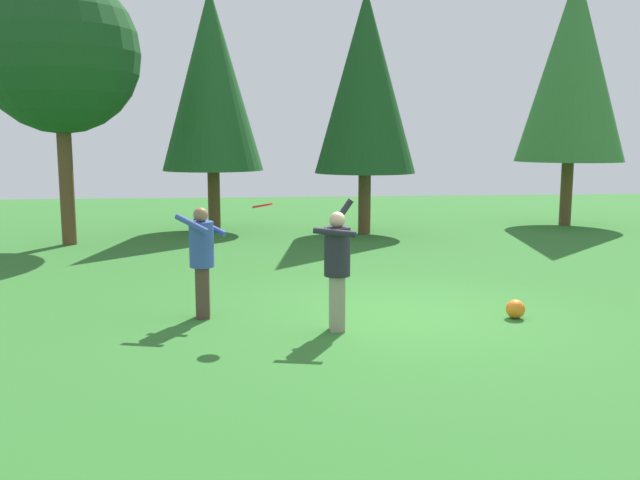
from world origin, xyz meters
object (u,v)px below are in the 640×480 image
Objects in this scene: person_catcher at (202,253)px; frisbee at (263,206)px; tree_far_right at (573,66)px; tree_far_left at (59,54)px; tree_center at (366,83)px; tree_left at (211,80)px; person_thrower at (337,261)px; ball_orange at (515,309)px.

frisbee is (0.84, -0.55, 0.71)m from person_catcher.
tree_far_right is 13.61m from tree_far_left.
tree_left is (-3.98, 1.00, 0.10)m from tree_center.
person_thrower is 1.21m from frisbee.
person_catcher is 0.22× the size of tree_far_right.
tree_left is (-0.28, 9.18, 3.11)m from person_catcher.
ball_orange is (4.34, -0.49, -0.78)m from person_catcher.
tree_center is 0.87× the size of tree_far_right.
frisbee is 0.06× the size of tree_left.
tree_far_right is at bearing 10.56° from tree_center.
tree_far_right is 1.15× the size of tree_far_left.
tree_far_left is at bearing -171.48° from tree_center.
tree_far_right is 10.12m from tree_left.
person_thrower is 10.19m from tree_far_left.
tree_far_right is at bearing 9.46° from tree_far_left.
tree_center is at bearing 71.85° from frisbee.
person_thrower is 0.27× the size of tree_left.
person_thrower is at bearing -55.82° from tree_far_left.
tree_center is at bearing -14.10° from tree_left.
person_thrower is 0.27× the size of tree_center.
person_thrower reaches higher than ball_orange.
tree_left reaches higher than tree_far_left.
tree_far_left is at bearing 136.33° from ball_orange.
ball_orange is at bearing 0.92° from frisbee.
tree_left is (-4.62, 9.68, 3.89)m from ball_orange.
person_catcher is 8.69m from tree_far_left.
tree_center is 1.00× the size of tree_far_left.
tree_center reaches higher than ball_orange.
tree_far_left is (-5.38, 7.93, 3.48)m from person_thrower.
tree_far_right is (6.13, 1.14, 0.59)m from tree_center.
tree_left is at bearing 96.53° from frisbee.
tree_center is 4.10m from tree_left.
tree_far_right is at bearing 60.83° from ball_orange.
person_thrower is at bearing -172.43° from ball_orange.
tree_far_left is (-7.95, 7.59, 4.28)m from ball_orange.
ball_orange is at bearing -43.67° from tree_far_left.
tree_left is at bearing 115.53° from ball_orange.
tree_left reaches higher than ball_orange.
frisbee is 0.06× the size of tree_center.
tree_center is (3.70, 8.18, 3.01)m from person_catcher.
tree_left is (-1.11, 9.73, 2.40)m from frisbee.
ball_orange is at bearing 26.89° from person_catcher.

